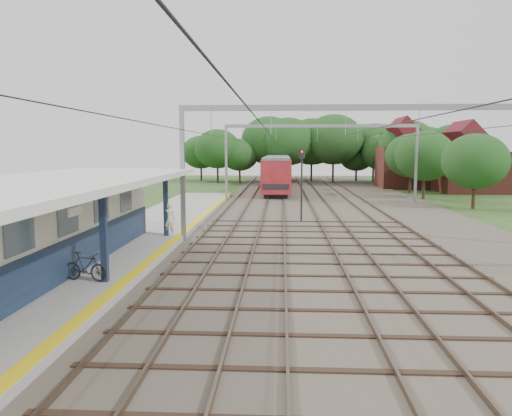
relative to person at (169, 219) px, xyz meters
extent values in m
plane|color=#2D4C1E|center=(5.74, -15.00, -1.22)|extent=(160.00, 160.00, 0.00)
cube|color=#473D33|center=(9.74, 15.00, -1.17)|extent=(18.00, 90.00, 0.10)
cube|color=gray|center=(-1.76, -1.00, -1.04)|extent=(5.00, 52.00, 0.35)
cube|color=yellow|center=(0.49, -1.00, -0.86)|extent=(0.45, 52.00, 0.01)
cube|color=beige|center=(-3.16, -8.00, 0.83)|extent=(3.20, 18.00, 3.40)
cube|color=#122039|center=(-1.54, -8.00, -0.17)|extent=(0.06, 18.00, 1.40)
cube|color=slate|center=(-1.53, -8.00, 1.33)|extent=(0.05, 16.00, 1.30)
cube|color=#122039|center=(-0.16, -9.00, 0.73)|extent=(0.22, 0.22, 3.20)
cube|color=#122039|center=(-0.16, 0.00, 0.73)|extent=(0.22, 0.22, 3.20)
cube|color=silver|center=(-2.06, -9.00, 2.45)|extent=(6.40, 20.00, 0.24)
cube|color=white|center=(-0.26, -11.00, 1.78)|extent=(0.06, 0.85, 0.26)
cube|color=brown|center=(1.52, 15.00, -1.04)|extent=(0.07, 88.00, 0.15)
cube|color=brown|center=(2.96, 15.00, -1.04)|extent=(0.07, 88.00, 0.15)
cube|color=brown|center=(4.52, 15.00, -1.04)|extent=(0.07, 88.00, 0.15)
cube|color=brown|center=(5.96, 15.00, -1.04)|extent=(0.07, 88.00, 0.15)
cube|color=brown|center=(8.22, 15.00, -1.04)|extent=(0.07, 88.00, 0.15)
cube|color=brown|center=(9.66, 15.00, -1.04)|extent=(0.07, 88.00, 0.15)
cube|color=brown|center=(11.82, 15.00, -1.04)|extent=(0.07, 88.00, 0.15)
cube|color=brown|center=(13.26, 15.00, -1.04)|extent=(0.07, 88.00, 0.15)
cube|color=gray|center=(0.74, 0.00, 2.28)|extent=(0.22, 0.22, 7.00)
cube|color=gray|center=(9.24, 0.00, 5.63)|extent=(17.00, 0.20, 0.30)
cube|color=gray|center=(0.74, 20.00, 2.28)|extent=(0.22, 0.22, 7.00)
cube|color=gray|center=(17.74, 20.00, 2.28)|extent=(0.22, 0.22, 7.00)
cube|color=gray|center=(9.24, 20.00, 5.63)|extent=(17.00, 0.20, 0.30)
cylinder|color=black|center=(2.24, 15.00, 4.28)|extent=(0.02, 88.00, 0.02)
cylinder|color=black|center=(5.24, 15.00, 4.28)|extent=(0.02, 88.00, 0.02)
cylinder|color=black|center=(8.94, 15.00, 4.28)|extent=(0.02, 88.00, 0.02)
cylinder|color=black|center=(12.54, 15.00, 4.28)|extent=(0.02, 88.00, 0.02)
cylinder|color=#382619|center=(-4.26, 46.00, 0.22)|extent=(0.28, 0.28, 2.88)
ellipsoid|color=#173F16|center=(-4.26, 46.00, 3.74)|extent=(6.72, 6.72, 5.76)
cylinder|color=#382619|center=(1.74, 48.00, 0.04)|extent=(0.28, 0.28, 2.52)
ellipsoid|color=#173F16|center=(1.74, 48.00, 3.12)|extent=(5.88, 5.88, 5.04)
cylinder|color=#382619|center=(7.74, 45.00, 0.40)|extent=(0.28, 0.28, 3.24)
ellipsoid|color=#173F16|center=(7.74, 45.00, 4.36)|extent=(7.56, 7.56, 6.48)
cylinder|color=#382619|center=(13.74, 47.00, 0.13)|extent=(0.28, 0.28, 2.70)
ellipsoid|color=#173F16|center=(13.74, 47.00, 3.43)|extent=(6.30, 6.30, 5.40)
cylinder|color=#382619|center=(20.24, 23.00, 0.04)|extent=(0.28, 0.28, 2.52)
ellipsoid|color=#173F16|center=(20.24, 23.00, 3.12)|extent=(5.88, 5.88, 5.04)
cylinder|color=#382619|center=(20.74, 39.00, 0.22)|extent=(0.28, 0.28, 2.88)
ellipsoid|color=#173F16|center=(20.74, 39.00, 3.74)|extent=(6.72, 6.72, 5.76)
cube|color=brown|center=(26.74, 31.00, 1.03)|extent=(7.00, 6.00, 4.50)
cube|color=maroon|center=(26.74, 31.00, 4.18)|extent=(4.99, 6.12, 4.99)
cube|color=brown|center=(21.74, 37.00, 1.28)|extent=(8.00, 6.00, 5.00)
cube|color=maroon|center=(21.74, 37.00, 4.68)|extent=(5.52, 6.12, 5.52)
imported|color=white|center=(0.00, 0.00, 0.00)|extent=(0.66, 0.46, 1.73)
imported|color=black|center=(-0.83, -9.00, -0.37)|extent=(1.72, 0.81, 1.00)
cube|color=black|center=(5.24, 30.22, -0.90)|extent=(2.33, 16.60, 0.44)
cube|color=maroon|center=(5.24, 30.22, 0.91)|extent=(2.91, 18.04, 3.16)
cube|color=black|center=(5.24, 30.22, 1.24)|extent=(2.95, 16.60, 0.90)
cube|color=slate|center=(5.24, 30.22, 2.61)|extent=(2.67, 18.04, 0.28)
cube|color=black|center=(5.24, 48.86, -0.90)|extent=(2.33, 16.60, 0.44)
cube|color=maroon|center=(5.24, 48.86, 0.91)|extent=(2.91, 18.04, 3.16)
cube|color=black|center=(5.24, 48.86, 1.24)|extent=(2.95, 16.60, 0.90)
cube|color=slate|center=(5.24, 48.86, 2.61)|extent=(2.67, 18.04, 0.28)
cylinder|color=black|center=(7.09, 7.36, 0.97)|extent=(0.14, 0.14, 4.38)
cube|color=black|center=(7.09, 7.36, 3.26)|extent=(0.36, 0.26, 0.60)
sphere|color=red|center=(7.09, 7.26, 3.41)|extent=(0.15, 0.15, 0.15)
camera|label=1|loc=(5.81, -25.21, 3.61)|focal=35.00mm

